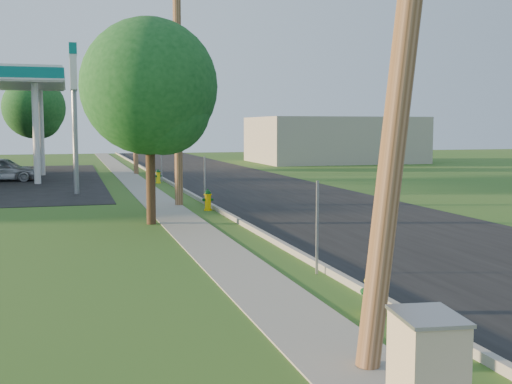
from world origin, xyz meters
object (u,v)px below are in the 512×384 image
(tree_lot, at_px, (35,110))
(hydrant_near, at_px, (373,292))
(utility_pole_mid, at_px, (178,80))
(utility_pole_far, at_px, (134,102))
(hydrant_mid, at_px, (208,200))
(utility_cabinet, at_px, (427,381))
(hydrant_far, at_px, (158,176))
(car_silver, at_px, (2,169))
(tree_verge, at_px, (153,92))
(price_pylon, at_px, (73,76))

(tree_lot, xyz_separation_m, hydrant_near, (7.12, -39.57, -3.98))
(utility_pole_mid, bearing_deg, utility_pole_far, 90.00)
(hydrant_near, xyz_separation_m, hydrant_mid, (0.14, 13.98, 0.02))
(hydrant_mid, height_order, utility_cabinet, utility_cabinet)
(utility_pole_far, relative_size, utility_cabinet, 7.12)
(tree_lot, distance_m, hydrant_far, 15.54)
(hydrant_far, relative_size, utility_cabinet, 0.59)
(utility_pole_mid, xyz_separation_m, tree_lot, (-6.47, 23.75, -0.61))
(utility_pole_mid, xyz_separation_m, car_silver, (-7.95, 14.30, -4.25))
(tree_verge, height_order, utility_cabinet, tree_verge)
(hydrant_far, bearing_deg, hydrant_near, -89.78)
(utility_pole_far, distance_m, hydrant_near, 34.12)
(utility_cabinet, distance_m, car_silver, 35.05)
(utility_pole_mid, bearing_deg, hydrant_mid, -66.85)
(tree_verge, bearing_deg, hydrant_near, -78.63)
(hydrant_near, bearing_deg, hydrant_far, 90.22)
(utility_pole_mid, bearing_deg, car_silver, 119.07)
(hydrant_mid, distance_m, utility_cabinet, 18.27)
(utility_pole_mid, distance_m, tree_lot, 24.62)
(tree_lot, bearing_deg, utility_pole_far, -41.61)
(price_pylon, distance_m, car_silver, 10.77)
(tree_verge, distance_m, hydrant_near, 11.94)
(price_pylon, height_order, tree_lot, price_pylon)
(utility_pole_far, bearing_deg, price_pylon, -107.33)
(hydrant_far, distance_m, utility_cabinet, 30.53)
(tree_verge, relative_size, hydrant_near, 8.63)
(hydrant_mid, bearing_deg, hydrant_far, 91.11)
(tree_lot, xyz_separation_m, hydrant_far, (7.02, -13.29, -3.96))
(utility_pole_far, bearing_deg, utility_pole_mid, -90.00)
(utility_pole_mid, xyz_separation_m, utility_pole_far, (0.00, 18.00, -0.15))
(tree_verge, bearing_deg, price_pylon, 102.78)
(utility_pole_mid, distance_m, hydrant_near, 16.49)
(tree_lot, xyz_separation_m, hydrant_mid, (7.26, -25.59, -3.95))
(utility_cabinet, bearing_deg, utility_pole_far, 88.69)
(hydrant_far, bearing_deg, tree_verge, -97.96)
(tree_verge, height_order, hydrant_near, tree_verge)
(price_pylon, bearing_deg, car_silver, 114.70)
(utility_pole_mid, bearing_deg, price_pylon, 125.34)
(utility_pole_far, xyz_separation_m, tree_verge, (-1.58, -22.74, -0.57))
(tree_lot, bearing_deg, hydrant_far, -62.16)
(utility_cabinet, height_order, car_silver, car_silver)
(utility_pole_mid, relative_size, hydrant_far, 12.36)
(tree_verge, relative_size, hydrant_mid, 8.10)
(price_pylon, relative_size, hydrant_mid, 8.43)
(utility_pole_far, relative_size, tree_lot, 1.41)
(utility_pole_mid, relative_size, price_pylon, 1.43)
(utility_pole_mid, bearing_deg, utility_cabinet, -92.49)
(tree_verge, distance_m, car_silver, 20.39)
(price_pylon, xyz_separation_m, hydrant_near, (4.55, -21.32, -5.06))
(tree_verge, xyz_separation_m, hydrant_near, (2.23, -11.08, -3.86))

